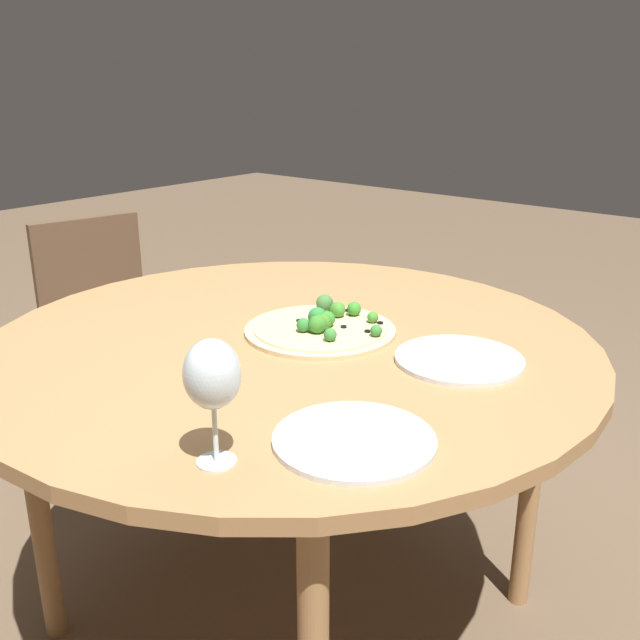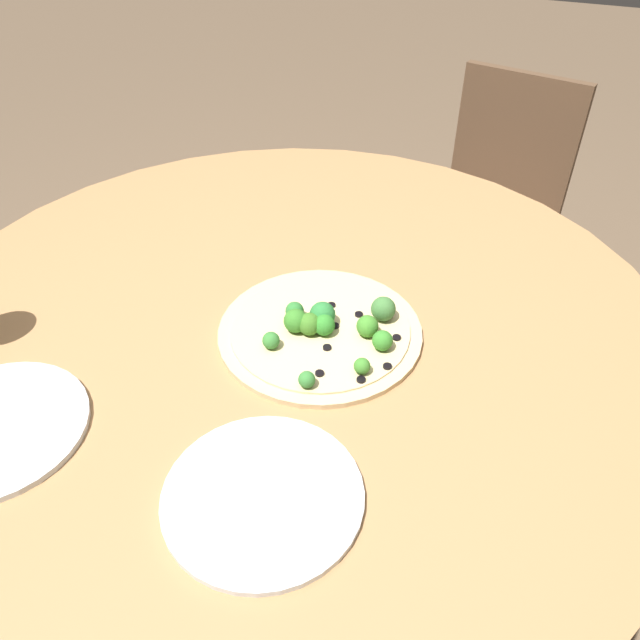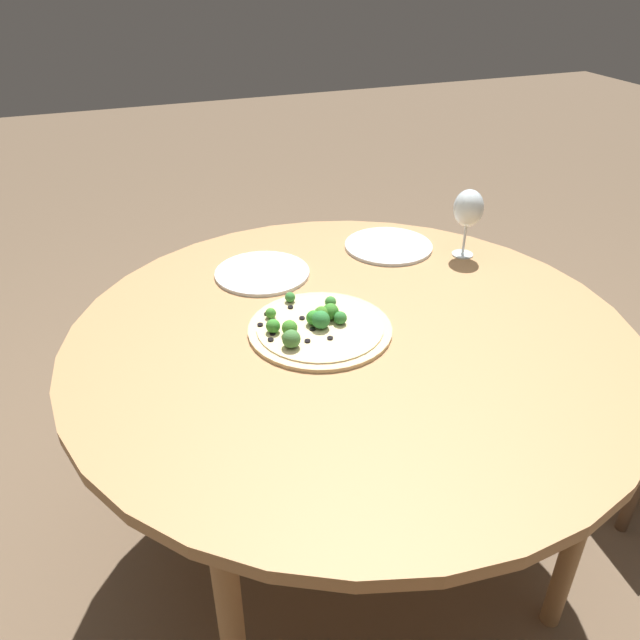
{
  "view_description": "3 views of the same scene",
  "coord_description": "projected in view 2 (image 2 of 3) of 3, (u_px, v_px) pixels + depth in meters",
  "views": [
    {
      "loc": [
        0.99,
        -1.1,
        1.32
      ],
      "look_at": [
        0.03,
        0.07,
        0.79
      ],
      "focal_mm": 40.0,
      "sensor_mm": 36.0,
      "label": 1
    },
    {
      "loc": [
        0.77,
        0.36,
        1.45
      ],
      "look_at": [
        0.03,
        0.07,
        0.79
      ],
      "focal_mm": 35.0,
      "sensor_mm": 36.0,
      "label": 2
    },
    {
      "loc": [
        -1.14,
        0.51,
        1.56
      ],
      "look_at": [
        0.03,
        0.07,
        0.79
      ],
      "focal_mm": 35.0,
      "sensor_mm": 36.0,
      "label": 3
    }
  ],
  "objects": [
    {
      "name": "ground_plane",
      "position": [
        298.0,
        545.0,
        1.58
      ],
      "size": [
        12.0,
        12.0,
        0.0
      ],
      "primitive_type": "plane",
      "color": "brown"
    },
    {
      "name": "dining_table",
      "position": [
        289.0,
        339.0,
        1.13
      ],
      "size": [
        1.35,
        1.35,
        0.76
      ],
      "color": "#A87A4C",
      "rests_on": "ground_plane"
    },
    {
      "name": "chair",
      "position": [
        491.0,
        207.0,
        1.98
      ],
      "size": [
        0.48,
        0.48,
        0.84
      ],
      "rotation": [
        0.0,
        0.0,
        1.36
      ],
      "color": "brown",
      "rests_on": "ground_plane"
    },
    {
      "name": "pizza",
      "position": [
        323.0,
        329.0,
        1.04
      ],
      "size": [
        0.34,
        0.34,
        0.06
      ],
      "color": "#DBBC89",
      "rests_on": "dining_table"
    },
    {
      "name": "plate_near",
      "position": [
        263.0,
        496.0,
        0.8
      ],
      "size": [
        0.26,
        0.26,
        0.01
      ],
      "color": "silver",
      "rests_on": "dining_table"
    }
  ]
}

